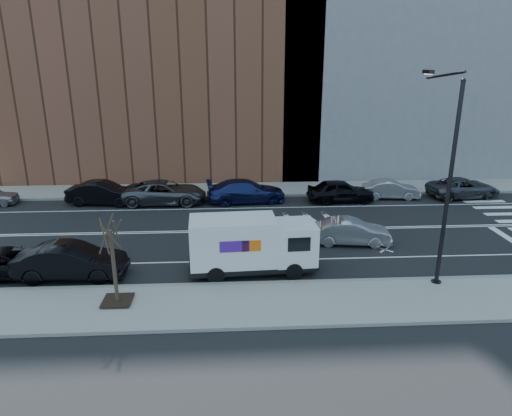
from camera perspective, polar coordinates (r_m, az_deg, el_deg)
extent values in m
plane|color=black|center=(27.38, 1.60, -2.77)|extent=(120.00, 120.00, 0.00)
cube|color=gray|center=(19.41, 3.78, -11.83)|extent=(44.00, 3.60, 0.15)
cube|color=gray|center=(35.70, 0.44, 2.37)|extent=(44.00, 3.60, 0.15)
cube|color=gray|center=(20.98, 3.19, -9.36)|extent=(44.00, 0.25, 0.17)
cube|color=gray|center=(33.97, 0.63, 1.56)|extent=(44.00, 0.25, 0.17)
cube|color=brown|center=(41.52, -11.93, 19.45)|extent=(26.00, 10.00, 22.00)
cube|color=slate|center=(43.60, 17.04, 21.64)|extent=(20.00, 10.00, 26.00)
cylinder|color=black|center=(20.96, 22.94, 2.14)|extent=(0.18, 0.18, 9.00)
cylinder|color=black|center=(22.47, 21.57, -8.71)|extent=(0.44, 0.44, 0.20)
sphere|color=black|center=(20.31, 24.51, 14.29)|extent=(0.20, 0.20, 0.20)
cylinder|color=black|center=(21.83, 22.51, 15.08)|extent=(0.11, 3.49, 0.48)
cube|color=black|center=(23.38, 20.74, 15.64)|extent=(0.25, 0.80, 0.18)
cube|color=#FFF2CC|center=(23.38, 20.72, 15.40)|extent=(0.18, 0.55, 0.03)
cube|color=black|center=(20.15, -16.93, -10.96)|extent=(1.20, 1.20, 0.04)
cylinder|color=#382B1E|center=(19.47, -17.33, -7.03)|extent=(0.16, 0.16, 3.20)
cylinder|color=#382B1E|center=(18.88, -16.99, -3.19)|extent=(0.06, 0.80, 1.44)
cylinder|color=#382B1E|center=(19.14, -17.33, -2.93)|extent=(0.81, 0.31, 1.19)
cylinder|color=#382B1E|center=(19.13, -18.21, -3.03)|extent=(0.58, 0.76, 1.50)
cylinder|color=#382B1E|center=(18.86, -18.43, -3.35)|extent=(0.47, 0.61, 1.37)
cylinder|color=#382B1E|center=(18.71, -17.67, -3.45)|extent=(0.72, 0.29, 1.13)
cube|color=black|center=(21.98, -0.60, -6.99)|extent=(5.99, 2.32, 0.28)
cube|color=silver|center=(21.85, 4.86, -4.23)|extent=(2.01, 2.14, 1.90)
cube|color=black|center=(21.95, 7.36, -3.41)|extent=(0.15, 1.76, 0.90)
cube|color=black|center=(20.81, 5.42, -4.57)|extent=(1.04, 0.10, 0.66)
cube|color=black|center=(22.70, 4.38, -2.58)|extent=(1.04, 0.10, 0.66)
cube|color=black|center=(22.42, 7.14, -6.35)|extent=(0.25, 1.90, 0.33)
cube|color=silver|center=(21.43, -2.90, -4.10)|extent=(4.10, 2.31, 2.18)
cube|color=#47198C|center=(20.39, -2.71, -4.85)|extent=(1.33, 0.09, 0.52)
cube|color=orange|center=(20.45, -0.58, -4.76)|extent=(0.85, 0.07, 0.52)
cube|color=#47198C|center=(22.36, -3.07, -2.74)|extent=(1.33, 0.09, 0.52)
cube|color=orange|center=(22.42, -1.13, -2.66)|extent=(0.85, 0.07, 0.52)
cylinder|color=black|center=(21.41, 4.77, -7.87)|extent=(0.81, 0.31, 0.80)
cylinder|color=black|center=(23.10, 3.87, -5.82)|extent=(0.81, 0.31, 0.80)
cylinder|color=black|center=(21.05, -5.02, -8.34)|extent=(0.81, 0.31, 0.80)
cylinder|color=black|center=(22.77, -5.16, -6.22)|extent=(0.81, 0.31, 0.80)
imported|color=black|center=(33.77, -18.56, 1.78)|extent=(5.10, 2.33, 1.62)
imported|color=#4C5054|center=(32.86, -11.35, 1.94)|extent=(5.87, 2.79, 1.62)
imported|color=navy|center=(32.54, -1.26, 2.14)|extent=(5.77, 2.80, 1.62)
imported|color=black|center=(33.13, 10.53, 2.12)|extent=(4.80, 2.09, 1.61)
imported|color=#ABACB0|center=(34.86, 16.49, 2.24)|extent=(4.17, 1.74, 1.34)
imported|color=#434449|center=(37.04, 24.48, 2.33)|extent=(5.44, 2.96, 1.45)
imported|color=#A5A5AA|center=(25.70, 11.80, -2.91)|extent=(4.41, 2.00, 1.40)
imported|color=black|center=(22.94, -22.08, -6.21)|extent=(5.04, 1.85, 1.65)
imported|color=black|center=(24.45, -28.56, -6.04)|extent=(5.00, 2.67, 1.34)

